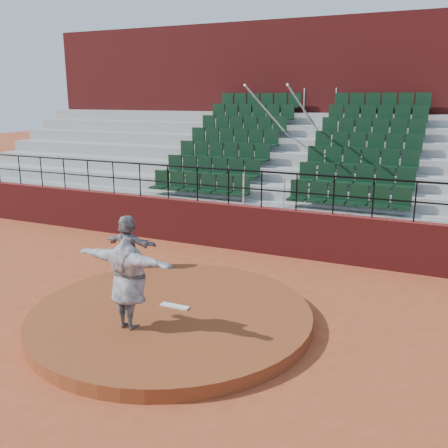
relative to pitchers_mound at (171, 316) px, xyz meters
The scene contains 9 objects.
ground 0.12m from the pitchers_mound, ahead, with size 90.00×90.00×0.00m, color #A94726.
pitchers_mound is the anchor object (origin of this frame).
pitching_rubber 0.21m from the pitchers_mound, 90.00° to the left, with size 0.60×0.15×0.03m, color white.
boundary_wall 5.03m from the pitchers_mound, 90.00° to the left, with size 24.00×0.30×1.30m, color maroon.
wall_railing 5.35m from the pitchers_mound, 90.00° to the left, with size 24.04×0.05×1.03m.
seating_deck 8.75m from the pitchers_mound, 90.00° to the left, with size 24.00×5.97×4.63m.
press_box_facade 13.06m from the pitchers_mound, 90.00° to the left, with size 24.00×3.00×7.10m, color maroon.
pitcher 1.40m from the pitchers_mound, 107.29° to the right, with size 2.09×0.57×1.70m, color black.
fielder 2.98m from the pitchers_mound, 141.19° to the left, with size 1.42×0.45×1.54m, color black.
Camera 1 is at (4.70, -7.79, 4.30)m, focal length 40.00 mm.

